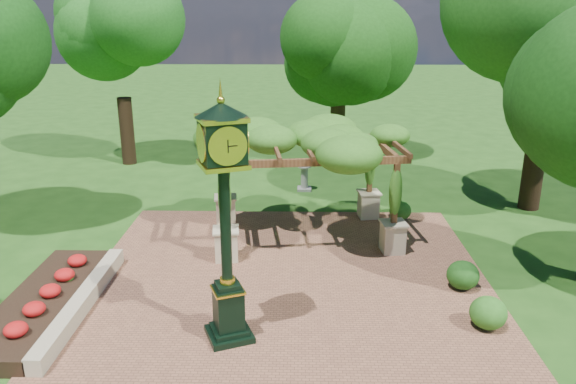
{
  "coord_description": "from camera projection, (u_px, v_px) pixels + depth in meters",
  "views": [
    {
      "loc": [
        0.28,
        -10.65,
        6.49
      ],
      "look_at": [
        0.0,
        2.5,
        2.2
      ],
      "focal_mm": 35.0,
      "sensor_mm": 36.0,
      "label": 1
    }
  ],
  "objects": [
    {
      "name": "tree_north",
      "position": [
        340.0,
        50.0,
        24.52
      ],
      "size": [
        4.14,
        4.14,
        7.01
      ],
      "color": "#332414",
      "rests_on": "ground"
    },
    {
      "name": "sundial",
      "position": [
        304.0,
        179.0,
        21.04
      ],
      "size": [
        0.53,
        0.53,
        0.94
      ],
      "rotation": [
        0.0,
        0.0,
        -0.01
      ],
      "color": "gray",
      "rests_on": "ground"
    },
    {
      "name": "tree_west_far",
      "position": [
        119.0,
        43.0,
        23.23
      ],
      "size": [
        3.97,
        3.97,
        7.5
      ],
      "color": "black",
      "rests_on": "ground"
    },
    {
      "name": "tree_east_far",
      "position": [
        553.0,
        27.0,
        17.41
      ],
      "size": [
        4.84,
        4.84,
        8.67
      ],
      "color": "black",
      "rests_on": "ground"
    },
    {
      "name": "ground",
      "position": [
        286.0,
        324.0,
        12.15
      ],
      "size": [
        120.0,
        120.0,
        0.0
      ],
      "primitive_type": "plane",
      "color": "#1E4714",
      "rests_on": "ground"
    },
    {
      "name": "pedestal_clock",
      "position": [
        225.0,
        203.0,
        10.7
      ],
      "size": [
        1.27,
        1.27,
        4.97
      ],
      "rotation": [
        0.0,
        0.0,
        0.38
      ],
      "color": "black",
      "rests_on": "brick_plaza"
    },
    {
      "name": "shrub_back",
      "position": [
        400.0,
        210.0,
        17.98
      ],
      "size": [
        0.7,
        0.7,
        0.63
      ],
      "primitive_type": "ellipsoid",
      "rotation": [
        0.0,
        0.0,
        0.01
      ],
      "color": "#205619",
      "rests_on": "brick_plaza"
    },
    {
      "name": "pergola",
      "position": [
        305.0,
        147.0,
        15.92
      ],
      "size": [
        5.72,
        4.01,
        3.36
      ],
      "rotation": [
        0.0,
        0.0,
        0.13
      ],
      "color": "beige",
      "rests_on": "brick_plaza"
    },
    {
      "name": "flower_bed",
      "position": [
        43.0,
        303.0,
        12.68
      ],
      "size": [
        1.5,
        5.0,
        0.36
      ],
      "primitive_type": "cube",
      "color": "red",
      "rests_on": "ground"
    },
    {
      "name": "brick_plaza",
      "position": [
        287.0,
        301.0,
        13.09
      ],
      "size": [
        10.0,
        12.0,
        0.04
      ],
      "primitive_type": "cube",
      "color": "brown",
      "rests_on": "ground"
    },
    {
      "name": "shrub_mid",
      "position": [
        463.0,
        275.0,
        13.53
      ],
      "size": [
        0.89,
        0.89,
        0.7
      ],
      "primitive_type": "ellipsoid",
      "rotation": [
        0.0,
        0.0,
        -0.16
      ],
      "color": "#1A4814",
      "rests_on": "brick_plaza"
    },
    {
      "name": "border_wall",
      "position": [
        83.0,
        302.0,
        12.65
      ],
      "size": [
        0.35,
        5.0,
        0.4
      ],
      "primitive_type": "cube",
      "color": "#C6B793",
      "rests_on": "ground"
    },
    {
      "name": "shrub_front",
      "position": [
        488.0,
        313.0,
        11.84
      ],
      "size": [
        0.9,
        0.9,
        0.7
      ],
      "primitive_type": "ellipsoid",
      "rotation": [
        0.0,
        0.0,
        -0.18
      ],
      "color": "#29621C",
      "rests_on": "brick_plaza"
    }
  ]
}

